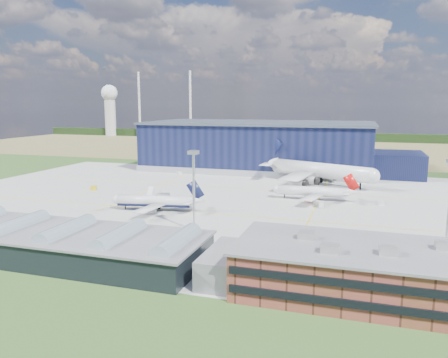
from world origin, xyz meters
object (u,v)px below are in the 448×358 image
Objects in this scene: gse_tug_a at (94,188)px; gse_cart_a at (381,203)px; car_a at (314,248)px; gse_tug_b at (254,249)px; car_b at (302,263)px; light_mast_center at (194,177)px; airliner_navy at (154,195)px; airliner_red at (312,186)px; ops_building at (358,270)px; gse_cart_b at (179,173)px; hangar at (264,148)px; airstair at (154,196)px; gse_van_c at (254,252)px; gse_van_b at (318,204)px; airliner_widebody at (321,162)px.

gse_tug_a is 114.70m from gse_cart_a.
car_a reaches higher than gse_cart_a.
gse_tug_b is 0.91× the size of car_b.
light_mast_center is 38.14m from car_a.
airliner_navy is 1.01× the size of airliner_red.
airliner_red reaches higher than gse_tug_b.
ops_building reaches higher than gse_cart_b.
hangar is 4.45× the size of airliner_navy.
gse_cart_b is 0.53× the size of airstair.
airliner_red is 67.26m from gse_van_c.
car_b is (95.52, -60.93, -0.27)m from gse_tug_a.
gse_van_c reaches higher than gse_tug_a.
airliner_red is at bearing 102.37° from ops_building.
ops_building is 10.84× the size of gse_van_b.
light_mast_center is at bearing -63.95° from gse_tug_a.
airliner_widebody reaches higher than airliner_navy.
gse_tug_b is 14.00m from car_b.
airliner_red is 8.38× the size of car_a.
hangar reaches higher than airliner_widebody.
airliner_red is at bearing 75.41° from gse_van_b.
hangar is 37.58× the size of car_a.
car_b is at bearing -92.76° from gse_van_c.
hangar is 49.09× the size of gse_tug_b.
light_mast_center is 5.96× the size of gse_tug_a.
airliner_red reaches higher than gse_cart_a.
airliner_widebody is at bearing 3.80° from gse_van_c.
gse_tug_b is at bearing 143.94° from ops_building.
light_mast_center is 29.92m from airliner_navy.
gse_van_b is at bearing -60.92° from airliner_widebody.
hangar is 144.09m from gse_van_c.
gse_cart_a is (114.46, 7.55, -0.16)m from gse_tug_a.
gse_cart_a is at bearing 44.11° from light_mast_center.
car_a is at bearing -56.72° from gse_tug_a.
airliner_widebody is 12.66× the size of gse_van_c.
airliner_widebody is at bearing 3.26° from car_b.
car_b is at bearing -28.34° from airstair.
airstair reaches higher than gse_tug_a.
light_mast_center is at bearing 72.76° from car_a.
gse_tug_a is 1.34× the size of gse_cart_b.
gse_tug_a is (-89.64, -7.95, -4.47)m from airliner_red.
airstair is (15.78, -59.72, 1.13)m from gse_cart_b.
gse_van_c reaches higher than gse_cart_b.
ops_building is at bearing 134.07° from airliner_navy.
gse_cart_a is (31.64, 62.60, 0.00)m from gse_tug_b.
hangar reaches higher than gse_cart_a.
hangar is 26.49× the size of airstair.
gse_cart_a is at bearing -25.64° from gse_tug_a.
gse_van_c reaches higher than car_b.
car_a is (56.09, -25.06, -4.65)m from airliner_navy.
gse_van_c is at bearing -33.08° from airstair.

